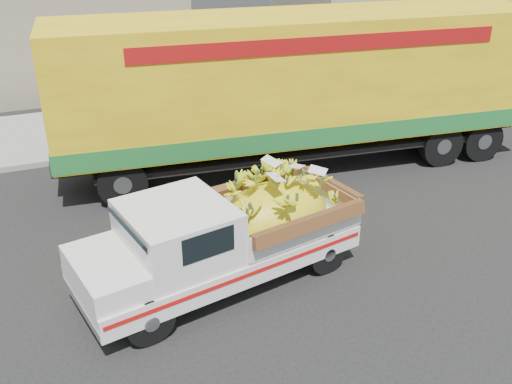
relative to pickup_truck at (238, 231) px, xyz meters
name	(u,v)px	position (x,y,z in m)	size (l,w,h in m)	color
ground	(302,240)	(1.60, 0.66, -0.93)	(100.00, 100.00, 0.00)	black
curb	(212,139)	(1.60, 6.51, -0.85)	(60.00, 0.25, 0.15)	gray
sidewalk	(191,116)	(1.60, 8.61, -0.86)	(60.00, 4.00, 0.14)	gray
pickup_truck	(238,231)	(0.00, 0.00, 0.00)	(5.18, 2.73, 1.73)	black
semi_trailer	(302,85)	(3.18, 4.06, 1.19)	(12.04, 3.70, 3.80)	black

